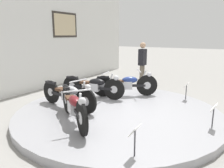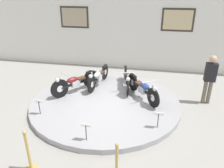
{
  "view_description": "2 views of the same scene",
  "coord_description": "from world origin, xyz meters",
  "views": [
    {
      "loc": [
        -4.58,
        -2.52,
        2.0
      ],
      "look_at": [
        0.24,
        0.33,
        0.74
      ],
      "focal_mm": 35.0,
      "sensor_mm": 36.0,
      "label": 1
    },
    {
      "loc": [
        1.53,
        -6.45,
        3.72
      ],
      "look_at": [
        0.22,
        -0.0,
        0.79
      ],
      "focal_mm": 35.0,
      "sensor_mm": 36.0,
      "label": 2
    }
  ],
  "objects": [
    {
      "name": "ground_plane",
      "position": [
        0.0,
        0.0,
        0.0
      ],
      "size": [
        60.0,
        60.0,
        0.0
      ],
      "primitive_type": "plane",
      "color": "gray"
    },
    {
      "name": "motorcycle_blue",
      "position": [
        1.23,
        0.4,
        0.55
      ],
      "size": [
        1.19,
        1.66,
        0.8
      ],
      "color": "black",
      "rests_on": "display_platform"
    },
    {
      "name": "motorcycle_black",
      "position": [
        0.56,
        1.14,
        0.54
      ],
      "size": [
        0.57,
        1.94,
        0.79
      ],
      "color": "black",
      "rests_on": "display_platform"
    },
    {
      "name": "info_placard_front_right",
      "position": [
        1.76,
        -1.26,
        0.53
      ],
      "size": [
        0.26,
        0.11,
        0.51
      ],
      "color": "#333338",
      "rests_on": "display_platform"
    },
    {
      "name": "motorcycle_silver",
      "position": [
        -0.56,
        1.14,
        0.54
      ],
      "size": [
        0.54,
        1.97,
        0.79
      ],
      "color": "black",
      "rests_on": "display_platform"
    },
    {
      "name": "display_platform",
      "position": [
        0.0,
        0.0,
        0.08
      ],
      "size": [
        5.04,
        5.04,
        0.16
      ],
      "primitive_type": "cylinder",
      "color": "#99999E",
      "rests_on": "ground_plane"
    },
    {
      "name": "visitor_standing",
      "position": [
        3.39,
        0.81,
        0.98
      ],
      "size": [
        0.36,
        0.23,
        1.72
      ],
      "color": "#6B6051",
      "rests_on": "ground_plane"
    },
    {
      "name": "info_placard_front_left",
      "position": [
        -1.76,
        -1.26,
        0.53
      ],
      "size": [
        0.26,
        0.11,
        0.51
      ],
      "color": "#333338",
      "rests_on": "display_platform"
    },
    {
      "name": "stanchion_post_left_of_entry",
      "position": [
        -0.97,
        -3.2,
        0.34
      ],
      "size": [
        0.28,
        0.28,
        1.02
      ],
      "color": "tan",
      "rests_on": "ground_plane"
    },
    {
      "name": "info_placard_front_centre",
      "position": [
        0.0,
        -2.17,
        0.53
      ],
      "size": [
        0.26,
        0.11,
        0.51
      ],
      "color": "#333338",
      "rests_on": "display_platform"
    },
    {
      "name": "motorcycle_maroon",
      "position": [
        -1.23,
        0.4,
        0.56
      ],
      "size": [
        1.24,
        1.67,
        0.82
      ],
      "color": "black",
      "rests_on": "display_platform"
    },
    {
      "name": "back_wall",
      "position": [
        0.0,
        3.95,
        2.18
      ],
      "size": [
        14.0,
        0.22,
        4.36
      ],
      "color": "silver",
      "rests_on": "ground_plane"
    }
  ]
}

